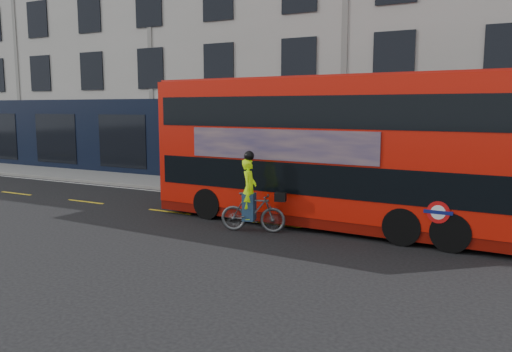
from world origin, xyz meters
The scene contains 8 objects.
ground centered at (0.00, 0.00, 0.00)m, with size 120.00×120.00×0.00m, color black.
pavement centered at (0.00, 6.50, 0.06)m, with size 60.00×3.00×0.12m, color gray.
kerb centered at (0.00, 5.00, 0.07)m, with size 60.00×0.12×0.13m, color gray.
building_terrace centered at (0.00, 12.94, 7.49)m, with size 50.00×10.07×15.00m.
road_edge_line centered at (0.00, 4.70, 0.00)m, with size 58.00×0.10×0.01m, color silver.
lane_dashes centered at (0.00, 1.50, 0.00)m, with size 58.00×0.12×0.01m, color yellow, non-canonical shape.
bus centered at (1.44, 2.20, 2.29)m, with size 11.17×3.02×4.46m.
cyclist centered at (-0.20, 0.39, 0.78)m, with size 1.98×1.00×2.35m.
Camera 1 is at (6.45, -12.05, 3.58)m, focal length 35.00 mm.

